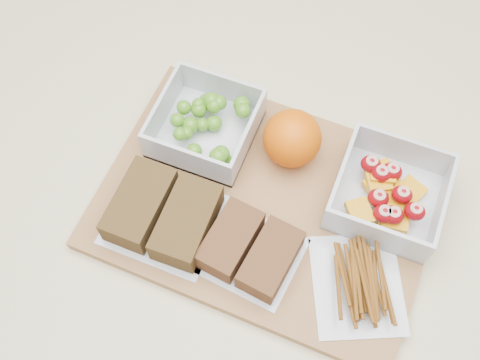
{
  "coord_description": "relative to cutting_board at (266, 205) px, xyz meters",
  "views": [
    {
      "loc": [
        0.11,
        -0.33,
        1.62
      ],
      "look_at": [
        -0.02,
        -0.01,
        0.93
      ],
      "focal_mm": 45.0,
      "sensor_mm": 36.0,
      "label": 1
    }
  ],
  "objects": [
    {
      "name": "ground",
      "position": [
        -0.03,
        0.02,
        -0.91
      ],
      "size": [
        4.0,
        4.0,
        0.0
      ],
      "primitive_type": "plane",
      "color": "gray",
      "rests_on": "ground"
    },
    {
      "name": "counter",
      "position": [
        -0.03,
        0.02,
        -0.46
      ],
      "size": [
        1.2,
        0.9,
        0.9
      ],
      "primitive_type": "cube",
      "color": "beige",
      "rests_on": "ground"
    },
    {
      "name": "cutting_board",
      "position": [
        0.0,
        0.0,
        0.0
      ],
      "size": [
        0.43,
        0.31,
        0.02
      ],
      "primitive_type": "cube",
      "rotation": [
        0.0,
        0.0,
        -0.02
      ],
      "color": "#9F7042",
      "rests_on": "counter"
    },
    {
      "name": "grape_container",
      "position": [
        -0.11,
        0.07,
        0.03
      ],
      "size": [
        0.13,
        0.13,
        0.05
      ],
      "color": "silver",
      "rests_on": "cutting_board"
    },
    {
      "name": "fruit_container",
      "position": [
        0.14,
        0.06,
        0.03
      ],
      "size": [
        0.13,
        0.13,
        0.06
      ],
      "color": "silver",
      "rests_on": "cutting_board"
    },
    {
      "name": "orange",
      "position": [
        0.0,
        0.08,
        0.05
      ],
      "size": [
        0.08,
        0.08,
        0.08
      ],
      "primitive_type": "sphere",
      "color": "#E95E05",
      "rests_on": "cutting_board"
    },
    {
      "name": "sandwich_bag_left",
      "position": [
        -0.11,
        -0.07,
        0.03
      ],
      "size": [
        0.14,
        0.12,
        0.04
      ],
      "color": "silver",
      "rests_on": "cutting_board"
    },
    {
      "name": "sandwich_bag_center",
      "position": [
        0.01,
        -0.07,
        0.03
      ],
      "size": [
        0.13,
        0.12,
        0.04
      ],
      "color": "silver",
      "rests_on": "cutting_board"
    },
    {
      "name": "pretzel_bag",
      "position": [
        0.14,
        -0.06,
        0.02
      ],
      "size": [
        0.15,
        0.16,
        0.03
      ],
      "color": "silver",
      "rests_on": "cutting_board"
    }
  ]
}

